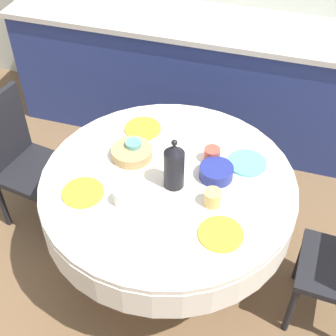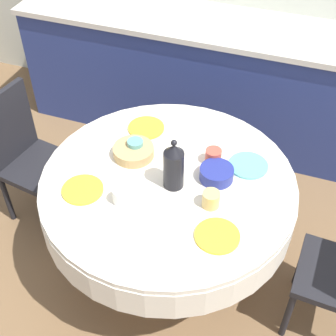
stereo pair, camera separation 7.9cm
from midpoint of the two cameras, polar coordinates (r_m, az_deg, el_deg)
The scene contains 15 objects.
ground_plane at distance 2.98m, azimuth -0.77°, elevation -11.66°, with size 12.00×12.00×0.00m, color brown.
kitchen_counter at distance 3.65m, azimuth 6.00°, elevation 10.43°, with size 3.24×0.64×0.94m.
dining_table at distance 2.50m, azimuth -0.91°, elevation -3.40°, with size 1.34×1.34×0.75m.
chair_right at distance 3.06m, azimuth -18.10°, elevation 1.22°, with size 0.46×0.46×0.91m.
plate_near_left at distance 2.38m, azimuth -11.27°, elevation -2.96°, with size 0.21×0.21×0.01m, color yellow.
cup_near_left at distance 2.28m, azimuth -6.51°, elevation -3.57°, with size 0.09×0.09×0.08m, color white.
plate_near_right at distance 2.17m, azimuth 5.41°, elevation -8.03°, with size 0.21×0.21×0.01m, color yellow.
cup_near_right at distance 2.27m, azimuth 4.45°, elevation -3.67°, with size 0.09×0.09×0.08m, color #DBB766.
plate_far_left at distance 2.72m, azimuth -3.92°, elevation 4.82°, with size 0.21×0.21×0.01m, color yellow.
cup_far_left at distance 2.54m, azimuth -5.11°, elevation 2.46°, with size 0.09×0.09×0.08m, color #5BA39E.
plate_far_right at distance 2.52m, azimuth 8.71°, elevation 0.61°, with size 0.21×0.21×0.01m, color #60BCB7.
cup_far_right at distance 2.49m, azimuth 4.48°, elevation 1.58°, with size 0.09×0.09×0.08m, color #CC4C3D.
coffee_carafe at distance 2.29m, azimuth -0.25°, elevation 0.24°, with size 0.10×0.10×0.29m.
bread_basket at distance 2.53m, azimuth -5.32°, elevation 1.88°, with size 0.22×0.22×0.06m, color tan.
fruit_bowl at distance 2.41m, azimuth 4.97°, elevation -0.52°, with size 0.18×0.18×0.07m, color navy.
Camera 1 is at (0.51, -1.64, 2.44)m, focal length 50.00 mm.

